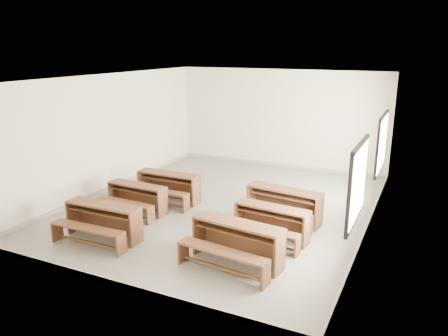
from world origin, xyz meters
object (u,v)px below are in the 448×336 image
at_px(desk_set_1, 136,196).
at_px(desk_set_4, 271,221).
at_px(desk_set_2, 167,185).
at_px(desk_set_5, 283,203).
at_px(desk_set_0, 102,219).
at_px(desk_set_3, 236,240).

xyz_separation_m(desk_set_1, desk_set_4, (3.48, -0.07, 0.01)).
height_order(desk_set_2, desk_set_5, desk_set_5).
bearing_deg(desk_set_1, desk_set_2, 77.89).
distance_m(desk_set_0, desk_set_2, 2.54).
xyz_separation_m(desk_set_0, desk_set_5, (3.11, 2.50, 0.02)).
relative_size(desk_set_2, desk_set_3, 0.91).
height_order(desk_set_2, desk_set_3, desk_set_3).
bearing_deg(desk_set_5, desk_set_2, -173.86).
distance_m(desk_set_2, desk_set_3, 3.78).
bearing_deg(desk_set_5, desk_set_0, -134.40).
relative_size(desk_set_1, desk_set_4, 0.95).
bearing_deg(desk_set_4, desk_set_1, -175.70).
bearing_deg(desk_set_4, desk_set_5, 99.56).
distance_m(desk_set_1, desk_set_5, 3.53).
distance_m(desk_set_4, desk_set_5, 1.02).
xyz_separation_m(desk_set_4, desk_set_5, (-0.07, 1.02, 0.04)).
height_order(desk_set_0, desk_set_2, desk_set_2).
bearing_deg(desk_set_5, desk_set_4, -79.02).
relative_size(desk_set_0, desk_set_3, 0.91).
bearing_deg(desk_set_2, desk_set_0, -89.89).
distance_m(desk_set_0, desk_set_3, 2.97).
relative_size(desk_set_3, desk_set_4, 1.12).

